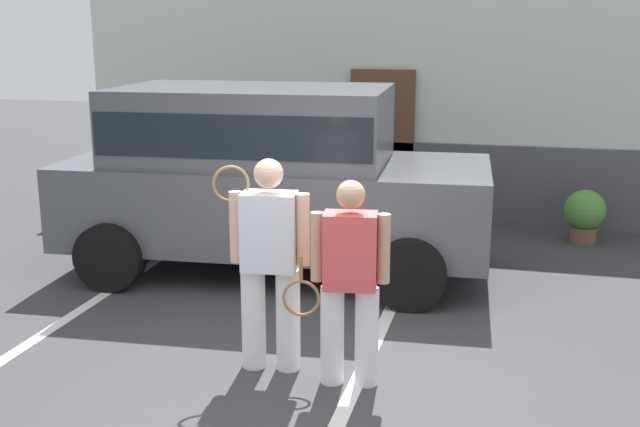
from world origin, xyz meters
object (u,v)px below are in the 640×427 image
Objects in this scene: tennis_player_man at (269,261)px; potted_plant_by_porch at (585,213)px; parked_suv at (267,170)px; tennis_player_woman at (349,281)px.

tennis_player_man is 2.52× the size of potted_plant_by_porch.
parked_suv is 6.94× the size of potted_plant_by_porch.
tennis_player_man is at bearing -18.39° from tennis_player_woman.
potted_plant_by_porch is (2.72, 4.54, -0.52)m from tennis_player_man.
tennis_player_man is (0.81, -2.45, -0.25)m from parked_suv.
tennis_player_man reaches higher than potted_plant_by_porch.
tennis_player_man is 0.68m from tennis_player_woman.
potted_plant_by_porch is at bearing -121.77° from tennis_player_woman.
parked_suv reaches higher than tennis_player_man.
potted_plant_by_porch is at bearing 27.15° from parked_suv.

